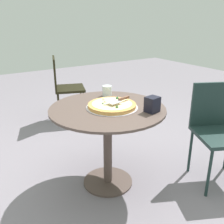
{
  "coord_description": "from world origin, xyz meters",
  "views": [
    {
      "loc": [
        -0.99,
        -1.59,
        1.36
      ],
      "look_at": [
        0.03,
        -0.02,
        0.65
      ],
      "focal_mm": 41.36,
      "sensor_mm": 36.0,
      "label": 1
    }
  ],
  "objects_px": {
    "pizza_on_tray": "(112,106)",
    "patio_chair_near": "(64,84)",
    "drinking_cup": "(107,91)",
    "patio_chair_far": "(219,126)",
    "patio_table": "(108,126)",
    "pizza_server": "(119,100)",
    "napkin_dispenser": "(152,104)"
  },
  "relations": [
    {
      "from": "patio_table",
      "to": "pizza_on_tray",
      "type": "relative_size",
      "value": 2.25
    },
    {
      "from": "pizza_on_tray",
      "to": "patio_chair_near",
      "type": "xyz_separation_m",
      "value": [
        0.24,
        1.55,
        -0.2
      ]
    },
    {
      "from": "patio_table",
      "to": "pizza_server",
      "type": "xyz_separation_m",
      "value": [
        0.09,
        -0.03,
        0.22
      ]
    },
    {
      "from": "patio_table",
      "to": "patio_chair_near",
      "type": "xyz_separation_m",
      "value": [
        0.27,
        1.53,
        -0.03
      ]
    },
    {
      "from": "drinking_cup",
      "to": "napkin_dispenser",
      "type": "relative_size",
      "value": 0.8
    },
    {
      "from": "patio_chair_near",
      "to": "patio_chair_far",
      "type": "height_order",
      "value": "patio_chair_near"
    },
    {
      "from": "pizza_on_tray",
      "to": "patio_chair_near",
      "type": "relative_size",
      "value": 0.47
    },
    {
      "from": "pizza_server",
      "to": "patio_chair_far",
      "type": "relative_size",
      "value": 0.26
    },
    {
      "from": "drinking_cup",
      "to": "patio_chair_near",
      "type": "relative_size",
      "value": 0.11
    },
    {
      "from": "pizza_on_tray",
      "to": "pizza_server",
      "type": "xyz_separation_m",
      "value": [
        0.06,
        -0.01,
        0.04
      ]
    },
    {
      "from": "patio_table",
      "to": "pizza_on_tray",
      "type": "xyz_separation_m",
      "value": [
        0.03,
        -0.02,
        0.18
      ]
    },
    {
      "from": "pizza_on_tray",
      "to": "napkin_dispenser",
      "type": "bearing_deg",
      "value": -50.18
    },
    {
      "from": "patio_table",
      "to": "patio_chair_near",
      "type": "height_order",
      "value": "patio_chair_near"
    },
    {
      "from": "patio_table",
      "to": "drinking_cup",
      "type": "bearing_deg",
      "value": 58.74
    },
    {
      "from": "drinking_cup",
      "to": "patio_chair_far",
      "type": "height_order",
      "value": "patio_chair_far"
    },
    {
      "from": "pizza_server",
      "to": "drinking_cup",
      "type": "distance_m",
      "value": 0.3
    },
    {
      "from": "patio_table",
      "to": "patio_chair_far",
      "type": "distance_m",
      "value": 0.93
    },
    {
      "from": "patio_table",
      "to": "patio_chair_near",
      "type": "relative_size",
      "value": 1.05
    },
    {
      "from": "pizza_on_tray",
      "to": "patio_chair_near",
      "type": "distance_m",
      "value": 1.58
    },
    {
      "from": "patio_table",
      "to": "napkin_dispenser",
      "type": "xyz_separation_m",
      "value": [
        0.23,
        -0.26,
        0.22
      ]
    },
    {
      "from": "patio_chair_near",
      "to": "patio_chair_far",
      "type": "distance_m",
      "value": 2.04
    },
    {
      "from": "patio_table",
      "to": "pizza_server",
      "type": "height_order",
      "value": "pizza_server"
    },
    {
      "from": "patio_chair_far",
      "to": "pizza_on_tray",
      "type": "bearing_deg",
      "value": 153.19
    },
    {
      "from": "pizza_server",
      "to": "drinking_cup",
      "type": "xyz_separation_m",
      "value": [
        0.07,
        0.29,
        -0.01
      ]
    },
    {
      "from": "patio_table",
      "to": "pizza_server",
      "type": "bearing_deg",
      "value": -21.87
    },
    {
      "from": "patio_table",
      "to": "pizza_on_tray",
      "type": "bearing_deg",
      "value": -34.48
    },
    {
      "from": "drinking_cup",
      "to": "patio_chair_far",
      "type": "xyz_separation_m",
      "value": [
        0.67,
        -0.69,
        -0.24
      ]
    },
    {
      "from": "patio_table",
      "to": "pizza_server",
      "type": "distance_m",
      "value": 0.24
    },
    {
      "from": "patio_chair_near",
      "to": "drinking_cup",
      "type": "bearing_deg",
      "value": -95.13
    },
    {
      "from": "drinking_cup",
      "to": "patio_chair_near",
      "type": "distance_m",
      "value": 1.3
    },
    {
      "from": "pizza_on_tray",
      "to": "drinking_cup",
      "type": "distance_m",
      "value": 0.31
    },
    {
      "from": "pizza_on_tray",
      "to": "patio_chair_far",
      "type": "bearing_deg",
      "value": -26.81
    }
  ]
}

